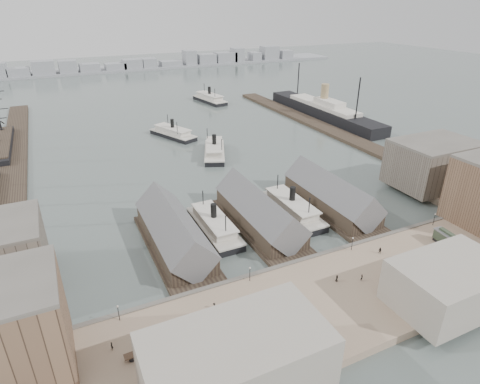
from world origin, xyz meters
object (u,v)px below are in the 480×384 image
ocean_steamer (323,110)px  tram (451,242)px  ferry_docked_west (214,225)px  horse_cart_right (413,287)px  horse_cart_left (142,353)px  horse_cart_center (290,305)px

ocean_steamer → tram: bearing=-112.3°
ferry_docked_west → horse_cart_right: (30.15, -46.04, 0.58)m
horse_cart_left → tram: bearing=-90.9°
horse_cart_right → ocean_steamer: bearing=-14.5°
ferry_docked_west → ocean_steamer: size_ratio=0.29×
horse_cart_right → ferry_docked_west: bearing=47.3°
horse_cart_left → horse_cart_right: horse_cart_right is taller
horse_cart_left → horse_cart_right: bearing=-98.6°
ferry_docked_west → horse_cart_right: ferry_docked_west is taller
ferry_docked_west → horse_cart_left: (-29.96, -38.41, 0.56)m
ocean_steamer → horse_cart_left: size_ratio=20.24×
ferry_docked_west → ocean_steamer: ocean_steamer is taller
horse_cart_right → tram: bearing=-55.2°
ferry_docked_west → horse_cart_center: 39.17m
ferry_docked_west → horse_cart_right: size_ratio=5.55×
tram → horse_cart_center: tram is taller
tram → horse_cart_right: tram is taller
ferry_docked_west → tram: (52.10, -37.74, 1.62)m
ocean_steamer → tram: ocean_steamer is taller
ferry_docked_west → tram: size_ratio=2.57×
horse_cart_center → horse_cart_right: 29.34m
ocean_steamer → horse_cart_center: ocean_steamer is taller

